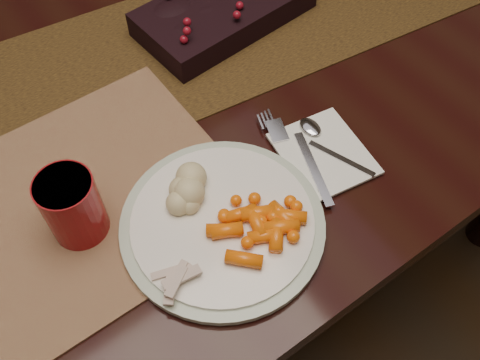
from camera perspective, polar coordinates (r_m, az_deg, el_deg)
floor at (r=1.54m, az=-7.55°, el=-10.12°), size 5.00×5.00×0.00m
dining_table at (r=1.21m, az=-9.48°, el=-2.82°), size 1.80×1.00×0.75m
table_runner at (r=0.95m, az=-11.18°, el=12.03°), size 1.64×0.51×0.00m
centerpiece at (r=1.00m, az=-1.68°, el=18.03°), size 0.32×0.19×0.06m
placemat_main at (r=0.79m, az=-18.62°, el=-3.46°), size 0.49×0.36×0.00m
dinner_plate at (r=0.73m, az=-1.88°, el=-4.63°), size 0.31×0.31×0.02m
baby_carrots at (r=0.71m, az=1.59°, el=-4.90°), size 0.12×0.11×0.02m
mashed_potatoes at (r=0.73m, az=-5.74°, el=-0.88°), size 0.09×0.08×0.04m
turkey_shreds at (r=0.68m, az=-7.37°, el=-9.94°), size 0.09×0.08×0.02m
napkin at (r=0.81m, az=8.89°, el=2.82°), size 0.14×0.16×0.00m
fork at (r=0.79m, az=6.83°, el=2.32°), size 0.08×0.17×0.00m
spoon at (r=0.81m, az=9.73°, el=3.33°), size 0.07×0.14×0.00m
red_cup at (r=0.72m, az=-17.42°, el=-2.75°), size 0.09×0.09×0.10m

